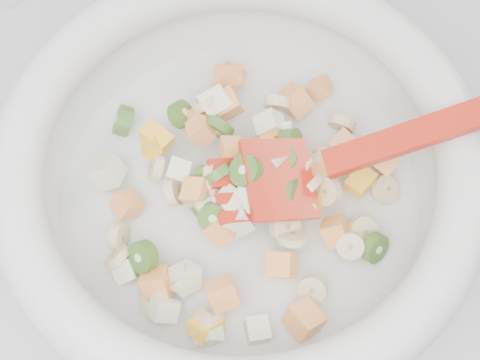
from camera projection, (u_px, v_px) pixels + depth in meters
counter at (239, 315)px, 1.05m from camera, size 2.00×0.60×0.90m
mixing_bowl at (241, 174)px, 0.58m from camera, size 0.44×0.38×0.15m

